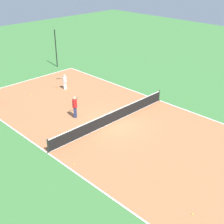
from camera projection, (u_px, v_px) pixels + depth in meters
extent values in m
plane|color=#3D7538|center=(112.00, 123.00, 23.28)|extent=(80.00, 80.00, 0.00)
cube|color=#AD6B42|center=(112.00, 123.00, 23.27)|extent=(11.59, 24.66, 0.02)
cube|color=white|center=(47.00, 153.00, 19.65)|extent=(0.10, 24.66, 0.00)
cube|color=white|center=(159.00, 100.00, 26.88)|extent=(0.10, 24.66, 0.00)
cube|color=white|center=(26.00, 81.00, 31.09)|extent=(11.59, 0.10, 0.00)
cube|color=white|center=(112.00, 123.00, 23.27)|extent=(11.59, 0.10, 0.00)
cylinder|color=black|center=(48.00, 146.00, 19.51)|extent=(0.10, 0.10, 0.95)
cylinder|color=black|center=(159.00, 96.00, 26.61)|extent=(0.10, 0.10, 0.95)
cube|color=black|center=(112.00, 117.00, 23.07)|extent=(11.29, 0.03, 0.90)
cube|color=white|center=(112.00, 112.00, 22.88)|extent=(11.29, 0.04, 0.06)
cube|color=white|center=(65.00, 85.00, 29.04)|extent=(0.32, 0.30, 0.71)
cylinder|color=white|center=(65.00, 79.00, 28.77)|extent=(0.49, 0.49, 0.50)
sphere|color=beige|center=(64.00, 76.00, 28.61)|extent=(0.21, 0.21, 0.21)
cylinder|color=#262626|center=(61.00, 78.00, 28.64)|extent=(0.26, 0.17, 0.03)
torus|color=black|center=(58.00, 79.00, 28.58)|extent=(0.42, 0.42, 0.02)
cube|color=navy|center=(75.00, 112.00, 23.83)|extent=(0.32, 0.32, 0.87)
cylinder|color=red|center=(75.00, 103.00, 23.50)|extent=(0.51, 0.51, 0.61)
sphere|color=tan|center=(74.00, 98.00, 23.30)|extent=(0.26, 0.26, 0.26)
cylinder|color=#262626|center=(75.00, 100.00, 23.72)|extent=(0.23, 0.21, 0.03)
torus|color=black|center=(76.00, 98.00, 23.97)|extent=(0.43, 0.43, 0.02)
sphere|color=#CCE033|center=(193.00, 214.00, 14.92)|extent=(0.07, 0.07, 0.07)
sphere|color=#CCE033|center=(32.00, 95.00, 27.77)|extent=(0.07, 0.07, 0.07)
sphere|color=#CCE033|center=(74.00, 164.00, 18.55)|extent=(0.07, 0.07, 0.07)
sphere|color=#CCE033|center=(108.00, 93.00, 28.31)|extent=(0.07, 0.07, 0.07)
cylinder|color=black|center=(56.00, 48.00, 34.33)|extent=(0.12, 0.12, 4.15)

